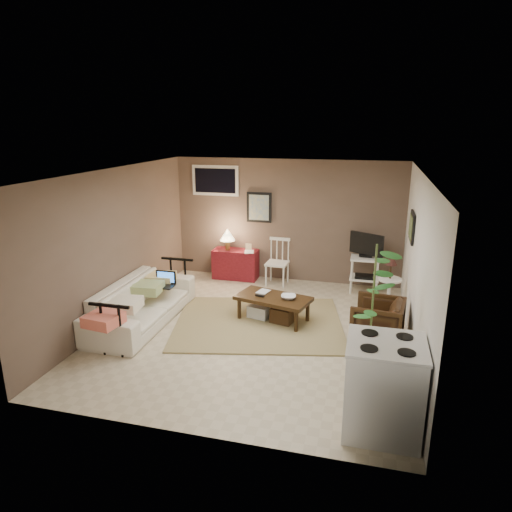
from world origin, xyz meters
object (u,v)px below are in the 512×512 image
(spindle_chair, at_px, (277,263))
(stove, at_px, (383,387))
(side_table, at_px, (390,278))
(sofa, at_px, (142,296))
(armchair, at_px, (377,319))
(coffee_table, at_px, (273,307))
(red_console, at_px, (235,261))
(tv_stand, at_px, (365,261))
(potted_plant, at_px, (372,307))

(spindle_chair, xyz_separation_m, stove, (1.95, -4.10, 0.07))
(stove, bearing_deg, side_table, 87.65)
(sofa, distance_m, armchair, 3.60)
(spindle_chair, distance_m, armchair, 2.82)
(coffee_table, distance_m, spindle_chair, 1.76)
(red_console, distance_m, tv_stand, 2.58)
(red_console, xyz_separation_m, spindle_chair, (0.91, -0.13, 0.07))
(sofa, bearing_deg, potted_plant, -102.42)
(stove, bearing_deg, armchair, 91.41)
(side_table, relative_size, armchair, 1.44)
(armchair, xyz_separation_m, stove, (0.05, -2.02, 0.14))
(coffee_table, height_order, potted_plant, potted_plant)
(side_table, relative_size, potted_plant, 0.59)
(armchair, height_order, potted_plant, potted_plant)
(coffee_table, xyz_separation_m, potted_plant, (1.51, -1.33, 0.68))
(sofa, relative_size, side_table, 2.19)
(coffee_table, distance_m, sofa, 2.08)
(coffee_table, bearing_deg, armchair, -12.30)
(sofa, bearing_deg, tv_stand, -55.83)
(armchair, bearing_deg, tv_stand, -165.97)
(potted_plant, height_order, stove, potted_plant)
(tv_stand, height_order, stove, tv_stand)
(side_table, height_order, stove, side_table)
(side_table, distance_m, stove, 3.12)
(red_console, bearing_deg, coffee_table, -57.16)
(coffee_table, xyz_separation_m, stove, (1.66, -2.37, 0.25))
(coffee_table, height_order, armchair, armchair)
(armchair, relative_size, potted_plant, 0.41)
(sofa, xyz_separation_m, spindle_chair, (1.70, 2.29, -0.02))
(armchair, bearing_deg, sofa, -79.23)
(sofa, xyz_separation_m, stove, (3.65, -1.81, 0.06))
(spindle_chair, height_order, tv_stand, tv_stand)
(side_table, distance_m, armchair, 1.14)
(tv_stand, bearing_deg, red_console, 177.03)
(red_console, bearing_deg, stove, -55.94)
(armchair, bearing_deg, red_console, -120.71)
(red_console, height_order, stove, red_console)
(red_console, xyz_separation_m, side_table, (2.98, -1.11, 0.28))
(spindle_chair, bearing_deg, tv_stand, -0.26)
(spindle_chair, xyz_separation_m, potted_plant, (1.80, -3.06, 0.50))
(coffee_table, bearing_deg, side_table, 22.56)
(tv_stand, height_order, armchair, tv_stand)
(spindle_chair, xyz_separation_m, side_table, (2.08, -0.99, 0.21))
(side_table, height_order, armchair, side_table)
(sofa, relative_size, tv_stand, 2.01)
(spindle_chair, bearing_deg, side_table, -25.41)
(potted_plant, bearing_deg, stove, -81.78)
(sofa, distance_m, tv_stand, 4.06)
(spindle_chair, distance_m, side_table, 2.31)
(armchair, bearing_deg, stove, 8.87)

